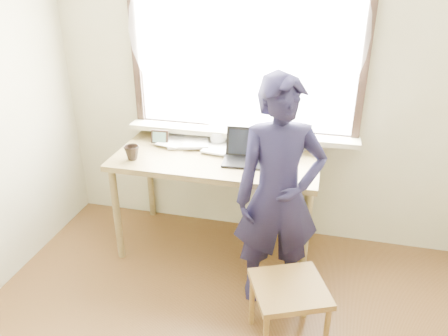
% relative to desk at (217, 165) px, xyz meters
% --- Properties ---
extents(room_shell, '(3.52, 4.02, 2.61)m').
position_rel_desk_xyz_m(room_shell, '(0.31, -1.43, 0.89)').
color(room_shell, beige).
rests_on(room_shell, ground).
extents(desk, '(1.55, 0.78, 0.83)m').
position_rel_desk_xyz_m(desk, '(0.00, 0.00, 0.00)').
color(desk, olive).
rests_on(desk, ground).
extents(laptop, '(0.35, 0.29, 0.23)m').
position_rel_desk_xyz_m(laptop, '(0.24, -0.03, 0.14)').
color(laptop, black).
rests_on(laptop, desk).
extents(mug_white, '(0.19, 0.19, 0.11)m').
position_rel_desk_xyz_m(mug_white, '(-0.05, 0.22, 0.14)').
color(mug_white, white).
rests_on(mug_white, desk).
extents(mug_dark, '(0.16, 0.16, 0.11)m').
position_rel_desk_xyz_m(mug_dark, '(-0.60, -0.22, 0.14)').
color(mug_dark, black).
rests_on(mug_dark, desk).
extents(mouse, '(0.10, 0.07, 0.04)m').
position_rel_desk_xyz_m(mouse, '(0.51, -0.10, 0.10)').
color(mouse, black).
rests_on(mouse, desk).
extents(desk_clutter, '(0.78, 0.42, 0.04)m').
position_rel_desk_xyz_m(desk_clutter, '(-0.29, 0.20, 0.11)').
color(desk_clutter, white).
rests_on(desk_clutter, desk).
extents(book_a, '(0.25, 0.31, 0.03)m').
position_rel_desk_xyz_m(book_a, '(-0.43, 0.20, 0.10)').
color(book_a, white).
rests_on(book_a, desk).
extents(book_b, '(0.26, 0.28, 0.02)m').
position_rel_desk_xyz_m(book_b, '(0.46, 0.24, 0.09)').
color(book_b, white).
rests_on(book_b, desk).
extents(picture_frame, '(0.14, 0.02, 0.11)m').
position_rel_desk_xyz_m(picture_frame, '(-0.50, 0.10, 0.14)').
color(picture_frame, black).
rests_on(picture_frame, desk).
extents(work_chair, '(0.55, 0.54, 0.43)m').
position_rel_desk_xyz_m(work_chair, '(0.67, -0.88, -0.38)').
color(work_chair, brown).
rests_on(work_chair, ground).
extents(person, '(0.68, 0.55, 1.60)m').
position_rel_desk_xyz_m(person, '(0.53, -0.46, 0.06)').
color(person, black).
rests_on(person, ground).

